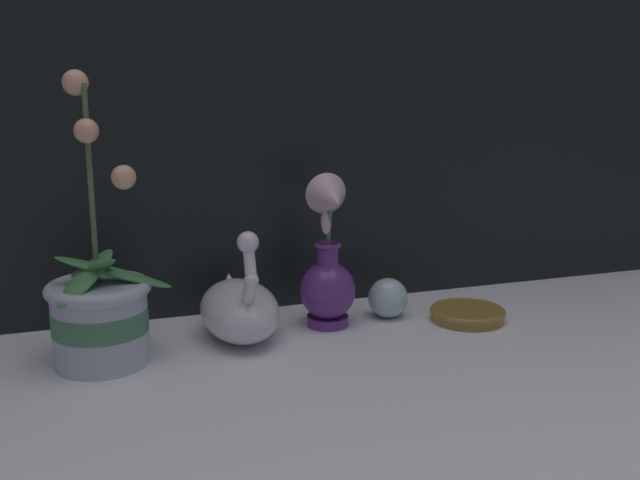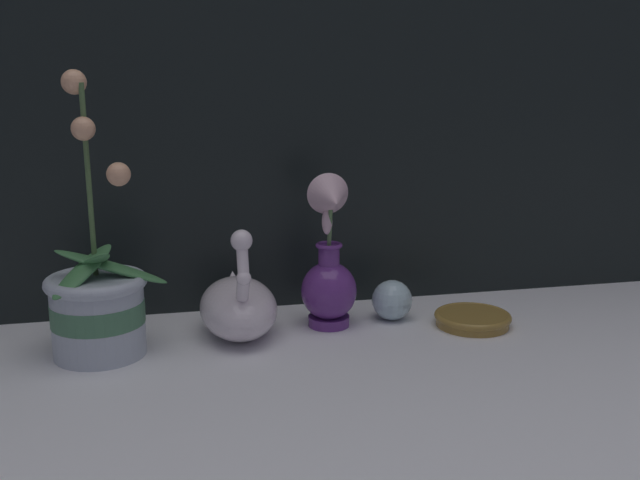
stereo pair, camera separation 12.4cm
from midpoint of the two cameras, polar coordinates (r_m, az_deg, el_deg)
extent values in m
plane|color=white|center=(1.15, 2.74, -9.37)|extent=(2.80, 2.80, 0.00)
cylinder|color=#B2BCCC|center=(1.19, -13.71, -5.69)|extent=(0.14, 0.14, 0.13)
cylinder|color=#477A56|center=(1.19, -13.73, -5.40)|extent=(0.14, 0.14, 0.04)
torus|color=#B2BCCC|center=(1.18, -13.85, -3.15)|extent=(0.16, 0.16, 0.02)
cylinder|color=#4C6B3D|center=(1.14, -14.28, 4.26)|extent=(0.01, 0.03, 0.29)
ellipsoid|color=#427F47|center=(1.17, -12.71, -2.05)|extent=(0.17, 0.06, 0.07)
ellipsoid|color=#427F47|center=(1.19, -14.30, -1.80)|extent=(0.10, 0.18, 0.08)
ellipsoid|color=#427F47|center=(1.15, -14.74, -2.35)|extent=(0.11, 0.12, 0.07)
sphere|color=#E5A87F|center=(1.14, -15.26, 11.54)|extent=(0.04, 0.04, 0.04)
sphere|color=#E5A87F|center=(1.12, -14.59, 8.20)|extent=(0.03, 0.03, 0.03)
sphere|color=#E5A87F|center=(1.11, -12.05, 4.90)|extent=(0.04, 0.04, 0.04)
ellipsoid|color=white|center=(1.25, -3.41, -5.23)|extent=(0.13, 0.20, 0.10)
cone|color=white|center=(1.31, -3.93, -3.63)|extent=(0.06, 0.08, 0.08)
cylinder|color=white|center=(1.16, -2.87, -3.92)|extent=(0.02, 0.05, 0.06)
sphere|color=white|center=(1.14, -2.73, -2.96)|extent=(0.02, 0.02, 0.02)
cylinder|color=white|center=(1.14, -2.82, -1.51)|extent=(0.02, 0.04, 0.06)
sphere|color=white|center=(1.14, -2.92, -0.07)|extent=(0.03, 0.03, 0.03)
cylinder|color=#602D7F|center=(1.31, 3.42, -6.19)|extent=(0.07, 0.07, 0.02)
ellipsoid|color=#602D7F|center=(1.29, 3.45, -3.92)|extent=(0.10, 0.10, 0.10)
cylinder|color=#602D7F|center=(1.27, 3.49, -1.21)|extent=(0.04, 0.04, 0.03)
torus|color=#602D7F|center=(1.27, 3.50, -0.44)|extent=(0.05, 0.05, 0.01)
cylinder|color=#567A47|center=(1.26, 3.59, 0.92)|extent=(0.01, 0.02, 0.07)
cone|color=beige|center=(1.23, 3.83, 3.13)|extent=(0.07, 0.07, 0.08)
ellipsoid|color=beige|center=(1.25, 3.39, 1.37)|extent=(0.02, 0.02, 0.04)
sphere|color=silver|center=(1.34, 8.18, -4.59)|extent=(0.07, 0.07, 0.07)
cylinder|color=olive|center=(1.34, 14.18, -5.94)|extent=(0.13, 0.13, 0.02)
torus|color=olive|center=(1.34, 14.20, -5.70)|extent=(0.13, 0.13, 0.01)
camera|label=1|loc=(0.06, -87.14, 0.67)|focal=42.00mm
camera|label=2|loc=(0.06, 92.86, -0.67)|focal=42.00mm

